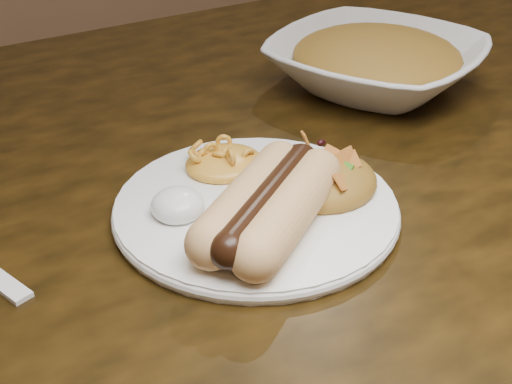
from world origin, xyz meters
TOP-DOWN VIEW (x-y plane):
  - table at (0.00, 0.00)m, footprint 1.60×0.90m
  - plate at (0.00, -0.09)m, footprint 0.30×0.30m
  - hotdog at (-0.01, -0.12)m, footprint 0.14×0.14m
  - mac_and_cheese at (0.01, -0.02)m, footprint 0.08×0.07m
  - sour_cream at (-0.06, -0.07)m, footprint 0.06×0.06m
  - taco_salad at (0.06, -0.10)m, footprint 0.10×0.09m
  - serving_bowl at (0.27, 0.07)m, footprint 0.31×0.31m
  - bowl_filling at (0.27, 0.07)m, footprint 0.20×0.20m

SIDE VIEW (x-z plane):
  - table at x=0.00m, z-range 0.28..1.03m
  - plate at x=0.00m, z-range 0.75..0.76m
  - sour_cream at x=-0.06m, z-range 0.76..0.79m
  - mac_and_cheese at x=0.01m, z-range 0.76..0.79m
  - serving_bowl at x=0.27m, z-range 0.75..0.81m
  - taco_salad at x=0.06m, z-range 0.76..0.80m
  - hotdog at x=-0.01m, z-range 0.76..0.80m
  - bowl_filling at x=0.27m, z-range 0.78..0.82m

